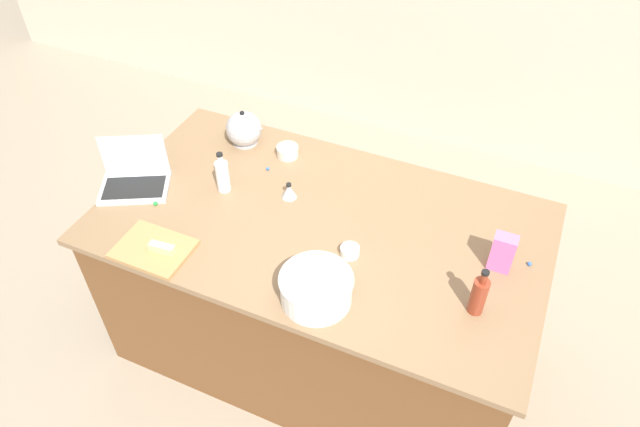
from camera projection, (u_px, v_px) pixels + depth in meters
name	position (u px, v px, depth m)	size (l,w,h in m)	color
ground_plane	(320.00, 341.00, 3.15)	(12.00, 12.00, 0.00)	gray
island_counter	(320.00, 288.00, 2.84)	(1.95, 1.11, 0.90)	brown
laptop	(135.00, 176.00, 2.68)	(0.38, 0.35, 0.22)	#B7B7BC
mixing_bowl_large	(316.00, 288.00, 2.18)	(0.28, 0.28, 0.12)	white
bottle_vinegar	(223.00, 175.00, 2.63)	(0.06, 0.06, 0.21)	white
bottle_soy	(479.00, 295.00, 2.12)	(0.06, 0.06, 0.22)	maroon
kettle	(244.00, 129.00, 2.90)	(0.21, 0.18, 0.20)	#ADADB2
cutting_board	(154.00, 249.00, 2.40)	(0.31, 0.23, 0.02)	#AD7F4C
butter_stick_left	(162.00, 248.00, 2.37)	(0.11, 0.04, 0.04)	#F4E58C
ramekin_small	(288.00, 151.00, 2.86)	(0.11, 0.11, 0.05)	beige
ramekin_medium	(350.00, 251.00, 2.38)	(0.08, 0.08, 0.04)	white
kitchen_timer	(289.00, 191.00, 2.63)	(0.07, 0.07, 0.08)	#B2B2B7
candy_bag	(502.00, 253.00, 2.28)	(0.09, 0.06, 0.17)	pink
candy_0	(268.00, 169.00, 2.79)	(0.02, 0.02, 0.02)	blue
candy_1	(155.00, 204.00, 2.60)	(0.02, 0.02, 0.02)	green
candy_2	(286.00, 141.00, 2.95)	(0.01, 0.01, 0.01)	green
candy_3	(529.00, 264.00, 2.34)	(0.02, 0.02, 0.02)	blue
candy_4	(117.00, 201.00, 2.62)	(0.02, 0.02, 0.02)	green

